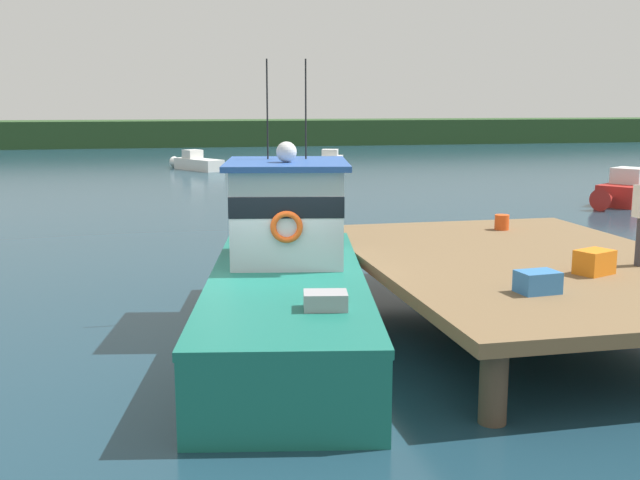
# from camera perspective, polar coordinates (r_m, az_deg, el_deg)

# --- Properties ---
(ground_plane) EXTENTS (200.00, 200.00, 0.00)m
(ground_plane) POSITION_cam_1_polar(r_m,az_deg,el_deg) (13.27, -3.62, -7.37)
(ground_plane) COLOR #193847
(dock) EXTENTS (6.00, 9.00, 1.20)m
(dock) POSITION_cam_1_polar(r_m,az_deg,el_deg) (14.48, 15.46, -1.84)
(dock) COLOR #4C3D2D
(dock) RESTS_ON ground
(main_fishing_boat) EXTENTS (3.93, 9.97, 4.80)m
(main_fishing_boat) POSITION_cam_1_polar(r_m,az_deg,el_deg) (13.20, -2.47, -2.92)
(main_fishing_boat) COLOR #196B5B
(main_fishing_boat) RESTS_ON ground
(crate_single_by_cleat) EXTENTS (0.72, 0.64, 0.41)m
(crate_single_by_cleat) POSITION_cam_1_polar(r_m,az_deg,el_deg) (13.43, 19.93, -1.57)
(crate_single_by_cleat) COLOR orange
(crate_single_by_cleat) RESTS_ON dock
(crate_stack_mid_dock) EXTENTS (0.64, 0.50, 0.33)m
(crate_stack_mid_dock) POSITION_cam_1_polar(r_m,az_deg,el_deg) (11.86, 16.05, -3.05)
(crate_stack_mid_dock) COLOR #3370B2
(crate_stack_mid_dock) RESTS_ON dock
(bait_bucket) EXTENTS (0.32, 0.32, 0.34)m
(bait_bucket) POSITION_cam_1_polar(r_m,az_deg,el_deg) (17.55, 13.52, 1.31)
(bait_bucket) COLOR #E04C19
(bait_bucket) RESTS_ON dock
(moored_boat_outer_mooring) EXTENTS (3.17, 4.55, 1.20)m
(moored_boat_outer_mooring) POSITION_cam_1_polar(r_m,az_deg,el_deg) (47.13, -9.33, 5.74)
(moored_boat_outer_mooring) COLOR white
(moored_boat_outer_mooring) RESTS_ON ground
(moored_boat_off_the_point) EXTENTS (2.42, 4.72, 1.19)m
(moored_boat_off_the_point) POSITION_cam_1_polar(r_m,az_deg,el_deg) (47.72, 0.80, 5.92)
(moored_boat_off_the_point) COLOR silver
(moored_boat_off_the_point) RESTS_ON ground
(moored_boat_far_right) EXTENTS (5.46, 4.18, 1.48)m
(moored_boat_far_right) POSITION_cam_1_polar(r_m,az_deg,el_deg) (33.21, 22.46, 3.42)
(moored_boat_far_right) COLOR red
(moored_boat_far_right) RESTS_ON ground
(mooring_buoy_spare_mooring) EXTENTS (0.45, 0.45, 0.45)m
(mooring_buoy_spare_mooring) POSITION_cam_1_polar(r_m,az_deg,el_deg) (25.77, -2.78, 1.79)
(mooring_buoy_spare_mooring) COLOR red
(mooring_buoy_spare_mooring) RESTS_ON ground
(mooring_buoy_channel_marker) EXTENTS (0.40, 0.40, 0.40)m
(mooring_buoy_channel_marker) POSITION_cam_1_polar(r_m,az_deg,el_deg) (24.26, 11.94, 0.99)
(mooring_buoy_channel_marker) COLOR silver
(mooring_buoy_channel_marker) RESTS_ON ground
(far_shoreline) EXTENTS (120.00, 8.00, 2.40)m
(far_shoreline) POSITION_cam_1_polar(r_m,az_deg,el_deg) (74.58, -10.97, 7.91)
(far_shoreline) COLOR #284723
(far_shoreline) RESTS_ON ground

